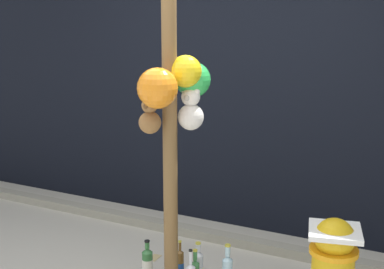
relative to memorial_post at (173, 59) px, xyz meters
The scene contains 7 objects.
building_wall 1.56m from the memorial_post, 97.96° to the left, with size 10.00×0.20×3.22m.
curb_strip 1.93m from the memorial_post, 101.79° to the left, with size 8.00×0.12×0.08m, color gray.
memorial_post is the anchor object (origin of this frame).
bottle_0 1.54m from the memorial_post, 78.63° to the left, with size 0.07×0.07×0.34m.
bottle_3 1.57m from the memorial_post, 112.45° to the left, with size 0.06×0.06×0.30m.
bottle_4 1.57m from the memorial_post, 152.10° to the left, with size 0.08×0.08×0.30m.
litter_2 1.78m from the memorial_post, 133.50° to the left, with size 0.12×0.07×0.01m, color tan.
Camera 1 is at (1.79, -2.54, 1.86)m, focal length 47.85 mm.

